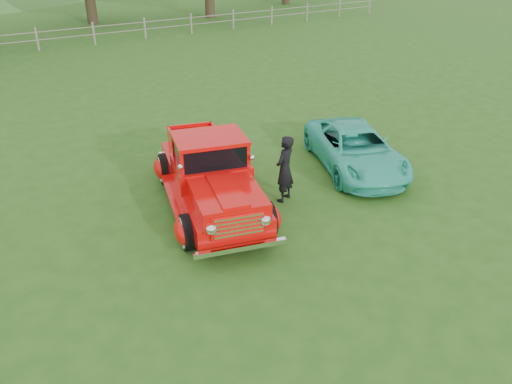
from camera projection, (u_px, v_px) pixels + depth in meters
ground at (276, 245)px, 10.18m from camera, size 140.00×140.00×0.00m
fence_line at (37, 39)px, 26.23m from camera, size 48.00×0.12×1.20m
red_pickup at (211, 176)px, 11.23m from camera, size 3.15×5.27×1.78m
teal_sedan at (355, 149)px, 13.23m from camera, size 3.19×4.41×1.11m
man at (285, 169)px, 11.53m from camera, size 0.70×0.61×1.62m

